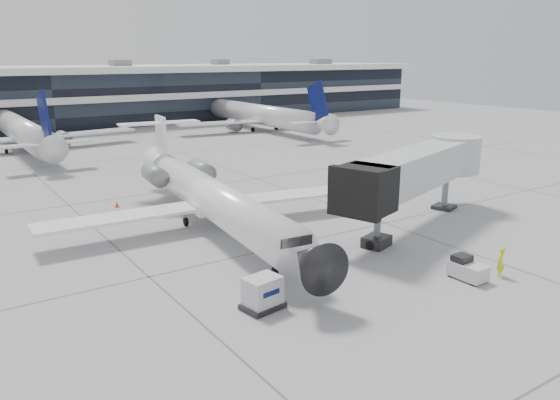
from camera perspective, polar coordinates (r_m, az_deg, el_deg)
ground at (r=39.09m, az=0.34°, el=-4.86°), size 220.00×220.00×0.00m
terminal at (r=114.60m, az=-23.74°, el=9.53°), size 170.00×22.00×10.00m
bg_jet_center at (r=87.36m, az=-25.21°, el=4.76°), size 32.00×40.00×9.60m
bg_jet_right at (r=101.23m, az=-2.22°, el=7.36°), size 32.00×40.00×9.60m
regional_jet at (r=43.00m, az=-7.38°, el=0.44°), size 26.14×32.63×7.53m
jet_bridge at (r=44.73m, az=14.62°, el=3.32°), size 19.33×9.31×6.33m
ramp_worker at (r=36.27m, az=22.03°, el=-6.00°), size 0.80×0.64×1.90m
baggage_tug at (r=35.29m, az=18.96°, el=-6.84°), size 1.36×2.25×1.41m
cargo_uld at (r=29.58m, az=-1.83°, el=-9.72°), size 2.38×1.90×1.77m
traffic_cone at (r=51.08m, az=-16.68°, el=-0.43°), size 0.47×0.47×0.57m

